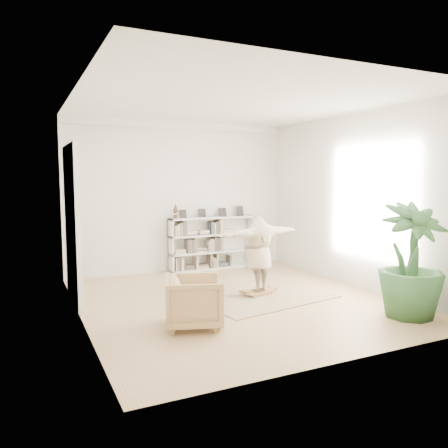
% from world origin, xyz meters
% --- Properties ---
extents(floor, '(6.00, 6.00, 0.00)m').
position_xyz_m(floor, '(0.00, 0.00, 0.00)').
color(floor, '#A37D54').
rests_on(floor, ground).
extents(room_shell, '(6.00, 6.00, 6.00)m').
position_xyz_m(room_shell, '(0.00, 2.94, 3.51)').
color(room_shell, silver).
rests_on(room_shell, floor).
extents(doors, '(0.09, 1.78, 2.92)m').
position_xyz_m(doors, '(-2.70, 1.30, 1.40)').
color(doors, white).
rests_on(doors, floor).
extents(bookshelf, '(2.20, 0.35, 1.64)m').
position_xyz_m(bookshelf, '(0.74, 2.82, 0.64)').
color(bookshelf, silver).
rests_on(bookshelf, floor).
extents(armchair, '(1.07, 1.05, 0.78)m').
position_xyz_m(armchair, '(-1.24, -1.00, 0.39)').
color(armchair, tan).
rests_on(armchair, floor).
extents(rug, '(2.79, 2.38, 0.02)m').
position_xyz_m(rug, '(0.54, 0.13, 0.01)').
color(rug, tan).
rests_on(rug, floor).
extents(rocker_board, '(0.57, 0.40, 0.11)m').
position_xyz_m(rocker_board, '(0.54, 0.13, 0.07)').
color(rocker_board, '#94643B').
rests_on(rocker_board, rug).
extents(person, '(1.85, 0.78, 1.46)m').
position_xyz_m(person, '(0.54, 0.13, 0.86)').
color(person, tan).
rests_on(person, rocker_board).
extents(houseplant, '(1.24, 1.24, 1.88)m').
position_xyz_m(houseplant, '(2.11, -2.06, 0.94)').
color(houseplant, '#295329').
rests_on(houseplant, floor).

